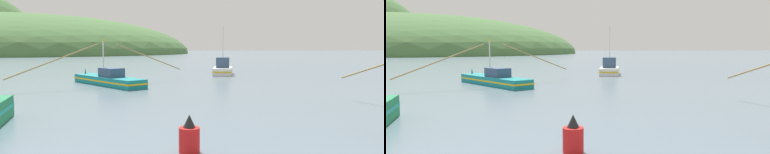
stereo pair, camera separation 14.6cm
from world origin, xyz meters
TOP-DOWN VIEW (x-y plane):
  - hill_far_center at (-87.60, 194.23)m, footprint 188.60×150.88m
  - fishing_boat_teal at (-16.12, 32.52)m, footprint 15.81×12.03m
  - fishing_boat_white at (-1.87, 44.24)m, footprint 3.92×6.54m
  - channel_buoy at (-9.93, 8.86)m, footprint 0.81×0.81m

SIDE VIEW (x-z plane):
  - hill_far_center at x=-87.60m, z-range -21.17..21.17m
  - channel_buoy at x=-9.93m, z-range -0.13..1.33m
  - fishing_boat_teal at x=-16.12m, z-range -1.78..2.97m
  - fishing_boat_white at x=-1.87m, z-range -2.70..4.10m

